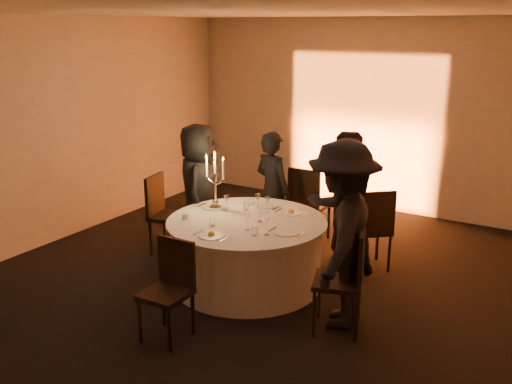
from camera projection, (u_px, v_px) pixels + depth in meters
The scene contains 31 objects.
floor at pixel (247, 283), 6.58m from camera, with size 7.00×7.00×0.00m, color black.
ceiling at pixel (246, 11), 5.74m from camera, with size 7.00×7.00×0.00m, color silver.
wall_back at pixel (363, 115), 9.04m from camera, with size 7.00×7.00×0.00m, color #A9A49D.
wall_left at pixel (57, 131), 7.65m from camera, with size 7.00×7.00×0.00m, color #A9A49D.
uplighter_fixture at pixel (352, 207), 9.19m from camera, with size 0.25×0.12×0.10m, color black.
banquet_table at pixel (247, 252), 6.47m from camera, with size 1.80×1.80×0.77m.
chair_left at pixel (164, 209), 7.36m from camera, with size 0.54×0.54×1.03m.
chair_back_left at pixel (307, 200), 7.68m from camera, with size 0.46×0.46×1.05m.
chair_back_right at pixel (372, 225), 6.80m from camera, with size 0.63×0.63×1.02m.
chair_right at pixel (348, 274), 5.41m from camera, with size 0.58×0.58×1.05m.
chair_front at pixel (170, 283), 5.35m from camera, with size 0.42×0.42×0.95m.
guest_left at pixel (199, 189), 7.30m from camera, with size 0.83×0.54×1.70m, color black.
guest_back_left at pixel (272, 190), 7.51m from camera, with size 0.57×0.37×1.56m, color black.
guest_back_right at pixel (343, 204), 6.67m from camera, with size 0.83×0.65×1.72m, color black.
guest_right at pixel (342, 235), 5.46m from camera, with size 1.20×0.69×1.86m, color black.
plate_left at pixel (214, 206), 6.81m from camera, with size 0.36×0.28×0.08m.
plate_back_left at pixel (263, 206), 6.85m from camera, with size 0.36×0.27×0.01m.
plate_back_right at pixel (291, 212), 6.60m from camera, with size 0.35×0.26×0.08m.
plate_right at pixel (286, 232), 5.98m from camera, with size 0.36×0.28×0.01m.
plate_front at pixel (211, 235), 5.88m from camera, with size 0.36×0.27×0.08m.
coffee_cup at pixel (185, 217), 6.39m from camera, with size 0.11×0.11×0.07m.
candelabra at pixel (215, 189), 6.72m from camera, with size 0.29×0.14×0.70m.
wine_glass_a at pixel (226, 200), 6.65m from camera, with size 0.07×0.07×0.19m.
wine_glass_b at pixel (267, 222), 5.88m from camera, with size 0.07×0.07×0.19m.
wine_glass_c at pixel (260, 210), 6.29m from camera, with size 0.07×0.07×0.19m.
wine_glass_d at pixel (268, 201), 6.59m from camera, with size 0.07×0.07×0.19m.
wine_glass_e at pixel (258, 198), 6.71m from camera, with size 0.07×0.07×0.19m.
wine_glass_f at pixel (247, 218), 6.02m from camera, with size 0.07×0.07×0.19m.
tumbler_a at pixel (246, 206), 6.73m from camera, with size 0.07×0.07×0.09m, color white.
tumbler_b at pixel (254, 231), 5.89m from camera, with size 0.07×0.07×0.09m, color white.
tumbler_c at pixel (212, 222), 6.17m from camera, with size 0.07×0.07×0.09m, color white.
Camera 1 is at (3.20, -5.10, 2.85)m, focal length 40.00 mm.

